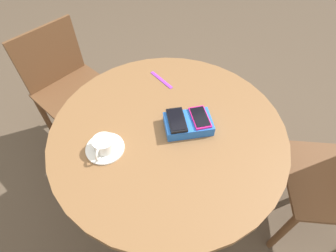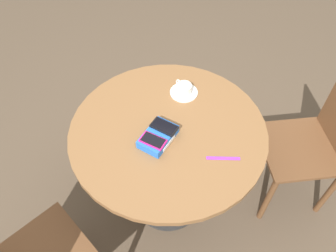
# 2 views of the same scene
# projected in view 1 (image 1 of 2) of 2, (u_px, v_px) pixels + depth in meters

# --- Properties ---
(ground_plane) EXTENTS (8.00, 8.00, 0.00)m
(ground_plane) POSITION_uv_depth(u_px,v_px,m) (168.00, 203.00, 1.70)
(ground_plane) COLOR brown
(round_table) EXTENTS (1.00, 1.00, 0.76)m
(round_table) POSITION_uv_depth(u_px,v_px,m) (168.00, 147.00, 1.21)
(round_table) COLOR #2D2D2D
(round_table) RESTS_ON ground_plane
(phone_box) EXTENTS (0.22, 0.17, 0.04)m
(phone_box) POSITION_uv_depth(u_px,v_px,m) (188.00, 124.00, 1.10)
(phone_box) COLOR blue
(phone_box) RESTS_ON round_table
(phone_magenta) EXTENTS (0.09, 0.13, 0.01)m
(phone_magenta) POSITION_uv_depth(u_px,v_px,m) (200.00, 117.00, 1.08)
(phone_magenta) COLOR #D11975
(phone_magenta) RESTS_ON phone_box
(phone_black) EXTENTS (0.10, 0.14, 0.01)m
(phone_black) POSITION_uv_depth(u_px,v_px,m) (177.00, 120.00, 1.07)
(phone_black) COLOR black
(phone_black) RESTS_ON phone_box
(saucer) EXTENTS (0.15, 0.15, 0.01)m
(saucer) POSITION_uv_depth(u_px,v_px,m) (105.00, 148.00, 1.04)
(saucer) COLOR silver
(saucer) RESTS_ON round_table
(coffee_cup) EXTENTS (0.09, 0.10, 0.06)m
(coffee_cup) POSITION_uv_depth(u_px,v_px,m) (103.00, 144.00, 1.02)
(coffee_cup) COLOR silver
(coffee_cup) RESTS_ON saucer
(lanyard_strap) EXTENTS (0.06, 0.16, 0.00)m
(lanyard_strap) POSITION_uv_depth(u_px,v_px,m) (161.00, 80.00, 1.31)
(lanyard_strap) COLOR purple
(lanyard_strap) RESTS_ON round_table
(chair_far_side) EXTENTS (0.57, 0.57, 0.85)m
(chair_far_side) POSITION_uv_depth(u_px,v_px,m) (72.00, 90.00, 1.70)
(chair_far_side) COLOR brown
(chair_far_side) RESTS_ON ground_plane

